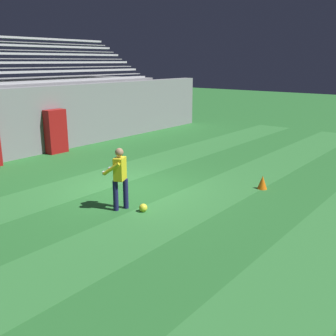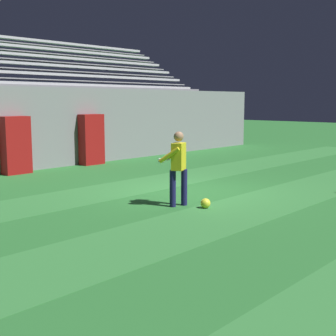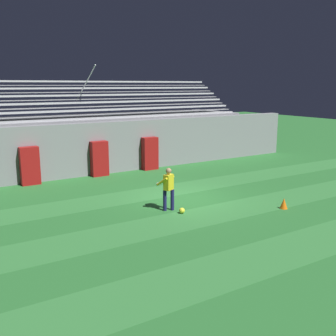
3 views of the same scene
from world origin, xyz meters
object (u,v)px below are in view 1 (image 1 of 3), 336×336
at_px(padding_pillar_gate_right, 56,131).
at_px(soccer_ball, 143,208).
at_px(traffic_cone, 262,182).
at_px(goalkeeper, 119,175).

height_order(padding_pillar_gate_right, soccer_ball, padding_pillar_gate_right).
distance_m(soccer_ball, traffic_cone, 4.05).
distance_m(padding_pillar_gate_right, goalkeeper, 7.55).
bearing_deg(goalkeeper, padding_pillar_gate_right, 66.19).
height_order(goalkeeper, soccer_ball, goalkeeper).
bearing_deg(soccer_ball, padding_pillar_gate_right, 69.49).
bearing_deg(traffic_cone, padding_pillar_gate_right, 95.69).
relative_size(goalkeeper, soccer_ball, 7.59).
xyz_separation_m(padding_pillar_gate_right, goalkeeper, (-3.05, -6.91, 0.03)).
xyz_separation_m(goalkeeper, soccer_ball, (0.24, -0.61, -0.84)).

